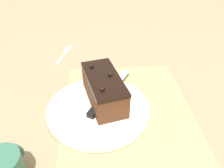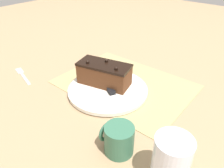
# 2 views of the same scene
# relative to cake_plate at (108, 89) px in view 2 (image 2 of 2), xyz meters

# --- Properties ---
(ground_plane) EXTENTS (3.00, 3.00, 0.00)m
(ground_plane) POSITION_rel_cake_plate_xyz_m (-0.02, -0.08, -0.01)
(ground_plane) COLOR #9E7F5B
(placemat_woven) EXTENTS (0.46, 0.34, 0.00)m
(placemat_woven) POSITION_rel_cake_plate_xyz_m (-0.02, -0.08, -0.01)
(placemat_woven) COLOR tan
(placemat_woven) RESTS_ON ground_plane
(cake_plate) EXTENTS (0.27, 0.27, 0.01)m
(cake_plate) POSITION_rel_cake_plate_xyz_m (0.00, 0.00, 0.00)
(cake_plate) COLOR white
(cake_plate) RESTS_ON placemat_woven
(chocolate_cake) EXTENTS (0.19, 0.12, 0.09)m
(chocolate_cake) POSITION_rel_cake_plate_xyz_m (0.03, -0.02, 0.04)
(chocolate_cake) COLOR #512D19
(chocolate_cake) RESTS_ON cake_plate
(serving_knife) EXTENTS (0.22, 0.14, 0.01)m
(serving_knife) POSITION_rel_cake_plate_xyz_m (0.03, -0.02, 0.01)
(serving_knife) COLOR black
(serving_knife) RESTS_ON cake_plate
(drinking_glass) EXTENTS (0.08, 0.08, 0.12)m
(drinking_glass) POSITION_rel_cake_plate_xyz_m (-0.31, 0.17, 0.05)
(drinking_glass) COLOR white
(drinking_glass) RESTS_ON ground_plane
(coffee_mug) EXTENTS (0.08, 0.07, 0.08)m
(coffee_mug) POSITION_rel_cake_plate_xyz_m (-0.18, 0.18, 0.03)
(coffee_mug) COLOR #33664C
(coffee_mug) RESTS_ON ground_plane
(dessert_fork) EXTENTS (0.15, 0.05, 0.01)m
(dessert_fork) POSITION_rel_cake_plate_xyz_m (0.33, 0.12, -0.01)
(dessert_fork) COLOR #B7BABF
(dessert_fork) RESTS_ON ground_plane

